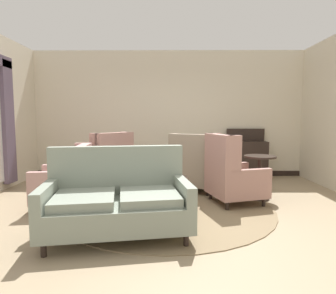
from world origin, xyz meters
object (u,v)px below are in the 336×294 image
at_px(porcelain_vase, 156,168).
at_px(settee, 118,201).
at_px(armchair_back_corner, 231,175).
at_px(armchair_foreground_right, 68,181).
at_px(side_table, 259,173).
at_px(coffee_table, 159,183).
at_px(sideboard, 247,157).
at_px(armchair_near_sideboard, 195,167).
at_px(armchair_far_left, 105,168).

bearing_deg(porcelain_vase, settee, -113.66).
xyz_separation_m(armchair_back_corner, armchair_foreground_right, (-2.53, -0.22, -0.05)).
bearing_deg(side_table, armchair_back_corner, -153.31).
height_order(coffee_table, sideboard, sideboard).
xyz_separation_m(porcelain_vase, armchair_back_corner, (1.18, 0.35, -0.16)).
distance_m(armchair_near_sideboard, side_table, 1.16).
height_order(armchair_near_sideboard, armchair_foreground_right, armchair_near_sideboard).
relative_size(settee, sideboard, 1.56).
relative_size(coffee_table, armchair_foreground_right, 0.92).
bearing_deg(armchair_foreground_right, armchair_back_corner, 88.74).
height_order(armchair_foreground_right, side_table, armchair_foreground_right).
bearing_deg(armchair_foreground_right, settee, 35.88).
xyz_separation_m(armchair_back_corner, sideboard, (0.80, 2.08, 0.02)).
bearing_deg(coffee_table, armchair_far_left, 135.80).
bearing_deg(coffee_table, sideboard, 50.68).
bearing_deg(porcelain_vase, armchair_foreground_right, 174.73).
bearing_deg(armchair_foreground_right, coffee_table, 80.85).
bearing_deg(armchair_back_corner, armchair_far_left, 55.45).
relative_size(armchair_far_left, side_table, 1.63).
distance_m(armchair_far_left, sideboard, 3.27).
bearing_deg(settee, sideboard, 44.98).
xyz_separation_m(porcelain_vase, armchair_far_left, (-0.99, 1.06, -0.18)).
bearing_deg(settee, porcelain_vase, 56.70).
relative_size(armchair_far_left, armchair_foreground_right, 1.25).
distance_m(armchair_foreground_right, sideboard, 4.04).
bearing_deg(armchair_back_corner, porcelain_vase, 89.97).
xyz_separation_m(armchair_far_left, sideboard, (2.97, 1.37, 0.04)).
bearing_deg(armchair_near_sideboard, armchair_back_corner, 148.32).
relative_size(porcelain_vase, armchair_foreground_right, 0.35).
height_order(porcelain_vase, armchair_near_sideboard, armchair_near_sideboard).
bearing_deg(armchair_foreground_right, armchair_far_left, 152.66).
relative_size(porcelain_vase, armchair_far_left, 0.28).
height_order(armchair_back_corner, armchair_far_left, armchair_back_corner).
distance_m(armchair_near_sideboard, sideboard, 1.81).
bearing_deg(armchair_far_left, armchair_back_corner, 107.99).
xyz_separation_m(porcelain_vase, armchair_foreground_right, (-1.35, 0.12, -0.21)).
height_order(armchair_near_sideboard, side_table, armchair_near_sideboard).
distance_m(coffee_table, settee, 1.07).
distance_m(settee, armchair_near_sideboard, 2.34).
height_order(settee, armchair_near_sideboard, armchair_near_sideboard).
xyz_separation_m(coffee_table, sideboard, (1.94, 2.37, 0.09)).
relative_size(armchair_far_left, armchair_near_sideboard, 1.09).
distance_m(armchair_near_sideboard, armchair_foreground_right, 2.28).
xyz_separation_m(settee, armchair_back_corner, (1.58, 1.27, 0.06)).
relative_size(armchair_foreground_right, side_table, 1.30).
bearing_deg(porcelain_vase, armchair_near_sideboard, 59.35).
distance_m(settee, armchair_foreground_right, 1.41).
bearing_deg(sideboard, side_table, -98.16).
relative_size(armchair_back_corner, armchair_foreground_right, 1.16).
distance_m(settee, armchair_back_corner, 2.03).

